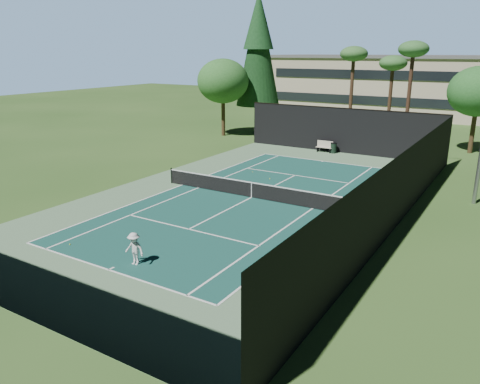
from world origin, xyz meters
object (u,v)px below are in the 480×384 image
object	(u,v)px
tennis_net	(251,189)
trash_bin	(334,148)
park_bench	(325,146)
tennis_ball_a	(70,244)
tennis_ball_c	(260,184)
tennis_ball_b	(270,179)
tennis_ball_d	(253,172)
player	(134,249)

from	to	relation	value
tennis_net	trash_bin	bearing A→B (deg)	91.68
tennis_net	trash_bin	xyz separation A→B (m)	(-0.45, 15.44, -0.08)
park_bench	trash_bin	bearing A→B (deg)	0.33
tennis_ball_a	tennis_ball_c	xyz separation A→B (m)	(2.47, 13.94, -0.00)
tennis_ball_b	tennis_ball_d	size ratio (longest dim) A/B	1.25
trash_bin	tennis_ball_c	bearing A→B (deg)	-92.91
player	trash_bin	xyz separation A→B (m)	(-1.01, 26.32, -0.25)
tennis_ball_b	park_bench	bearing A→B (deg)	91.16
park_bench	trash_bin	world-z (taller)	park_bench
tennis_net	tennis_ball_c	size ratio (longest dim) A/B	200.71
tennis_ball_d	park_bench	bearing A→B (deg)	79.40
tennis_net	trash_bin	size ratio (longest dim) A/B	13.65
player	tennis_ball_d	size ratio (longest dim) A/B	24.50
park_bench	trash_bin	xyz separation A→B (m)	(0.85, 0.00, -0.07)
tennis_ball_a	tennis_ball_c	world-z (taller)	tennis_ball_a
tennis_net	park_bench	xyz separation A→B (m)	(-1.31, 15.44, -0.01)
tennis_ball_a	park_bench	world-z (taller)	park_bench
player	tennis_ball_a	world-z (taller)	player
tennis_ball_c	player	bearing A→B (deg)	-83.26
tennis_net	player	distance (m)	10.90
tennis_ball_c	tennis_ball_d	xyz separation A→B (m)	(-2.06, 2.61, -0.00)
tennis_ball_a	trash_bin	size ratio (longest dim) A/B	0.07
tennis_ball_b	tennis_ball_c	bearing A→B (deg)	-90.05
park_bench	trash_bin	distance (m)	0.86
tennis_ball_a	tennis_ball_d	distance (m)	16.56
tennis_ball_a	tennis_ball_c	size ratio (longest dim) A/B	1.08
tennis_ball_a	tennis_ball_b	bearing A→B (deg)	80.91
tennis_ball_d	tennis_ball_c	bearing A→B (deg)	-51.76
player	park_bench	size ratio (longest dim) A/B	0.97
tennis_ball_c	trash_bin	xyz separation A→B (m)	(0.63, 12.45, 0.45)
tennis_ball_d	player	bearing A→B (deg)	-77.35
tennis_ball_a	trash_bin	bearing A→B (deg)	83.30
tennis_ball_d	park_bench	xyz separation A→B (m)	(1.84, 9.84, 0.52)
player	trash_bin	distance (m)	26.34
tennis_ball_b	trash_bin	size ratio (longest dim) A/B	0.08
tennis_ball_b	trash_bin	world-z (taller)	trash_bin
player	tennis_ball_c	distance (m)	13.98
tennis_ball_c	tennis_net	bearing A→B (deg)	-70.02
tennis_net	tennis_ball_d	distance (m)	6.45
player	park_bench	bearing A→B (deg)	90.45
player	tennis_ball_b	xyz separation A→B (m)	(-1.64, 15.37, -0.69)
player	park_bench	distance (m)	26.38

